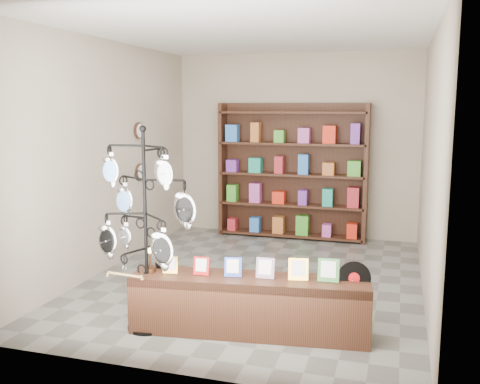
% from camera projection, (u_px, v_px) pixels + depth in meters
% --- Properties ---
extents(ground, '(5.00, 5.00, 0.00)m').
position_uv_depth(ground, '(255.00, 279.00, 6.71)').
color(ground, slate).
rests_on(ground, ground).
extents(room_envelope, '(5.00, 5.00, 5.00)m').
position_uv_depth(room_envelope, '(256.00, 132.00, 6.42)').
color(room_envelope, '#B0A08E').
rests_on(room_envelope, ground).
extents(display_tree, '(1.02, 0.97, 1.98)m').
position_uv_depth(display_tree, '(145.00, 214.00, 5.07)').
color(display_tree, black).
rests_on(display_tree, ground).
extents(front_shelf, '(2.30, 0.74, 0.80)m').
position_uv_depth(front_shelf, '(249.00, 305.00, 5.09)').
color(front_shelf, black).
rests_on(front_shelf, ground).
extents(back_shelving, '(2.42, 0.36, 2.20)m').
position_uv_depth(back_shelving, '(292.00, 176.00, 8.72)').
color(back_shelving, black).
rests_on(back_shelving, ground).
extents(wall_clocks, '(0.03, 0.24, 0.84)m').
position_uv_depth(wall_clocks, '(140.00, 151.00, 7.79)').
color(wall_clocks, black).
rests_on(wall_clocks, ground).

